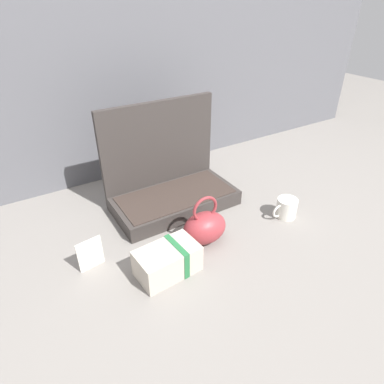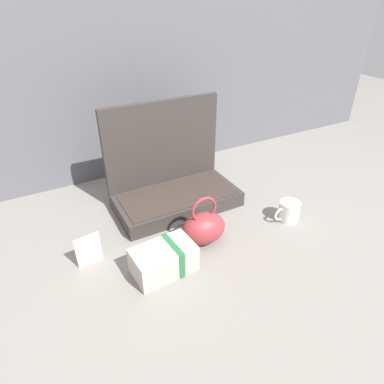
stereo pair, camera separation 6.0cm
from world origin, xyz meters
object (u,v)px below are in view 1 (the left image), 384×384
object	(u,v)px
open_suitcase	(169,182)
teal_pouch_handbag	(205,227)
cream_toiletry_bag	(168,260)
coffee_mug	(286,208)
info_card_left	(90,254)

from	to	relation	value
open_suitcase	teal_pouch_handbag	world-z (taller)	open_suitcase
cream_toiletry_bag	open_suitcase	bearing A→B (deg)	61.04
coffee_mug	open_suitcase	bearing A→B (deg)	135.73
teal_pouch_handbag	cream_toiletry_bag	size ratio (longest dim) A/B	0.92
info_card_left	coffee_mug	bearing A→B (deg)	-18.24
open_suitcase	info_card_left	world-z (taller)	open_suitcase
teal_pouch_handbag	cream_toiletry_bag	distance (m)	0.20
cream_toiletry_bag	info_card_left	xyz separation A→B (m)	(-0.21, 0.15, 0.01)
teal_pouch_handbag	info_card_left	distance (m)	0.40
open_suitcase	coffee_mug	world-z (taller)	open_suitcase
teal_pouch_handbag	coffee_mug	distance (m)	0.37
teal_pouch_handbag	coffee_mug	size ratio (longest dim) A/B	1.67
open_suitcase	info_card_left	bearing A→B (deg)	-152.54
info_card_left	open_suitcase	bearing A→B (deg)	18.78
cream_toiletry_bag	info_card_left	world-z (taller)	info_card_left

